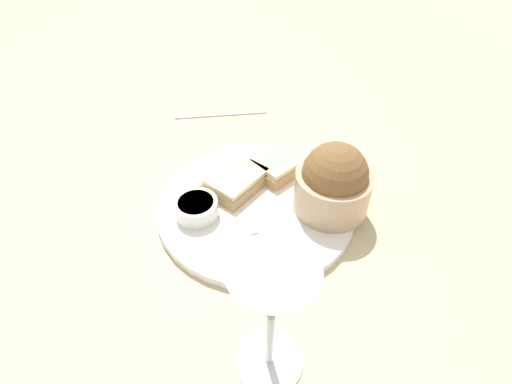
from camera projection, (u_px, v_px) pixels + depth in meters
ground_plane at (256, 209)px, 0.60m from camera, size 4.00×4.00×0.00m
dinner_plate at (256, 205)px, 0.59m from camera, size 0.29×0.29×0.01m
salad_bowl at (333, 183)px, 0.55m from camera, size 0.11×0.11×0.11m
sauce_ramekin at (196, 208)px, 0.56m from camera, size 0.06×0.06×0.03m
cheese_toast_near at (283, 162)px, 0.63m from camera, size 0.11×0.08×0.03m
cheese_toast_far at (236, 181)px, 0.60m from camera, size 0.09×0.07×0.03m
wine_glass at (272, 300)px, 0.35m from camera, size 0.08×0.08×0.16m
garnish at (257, 241)px, 0.52m from camera, size 0.02×0.02×0.02m
fork at (221, 114)px, 0.78m from camera, size 0.13×0.14×0.01m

